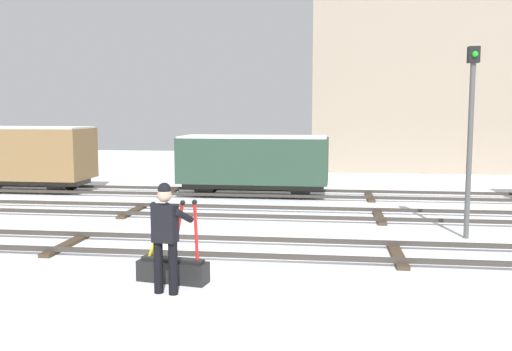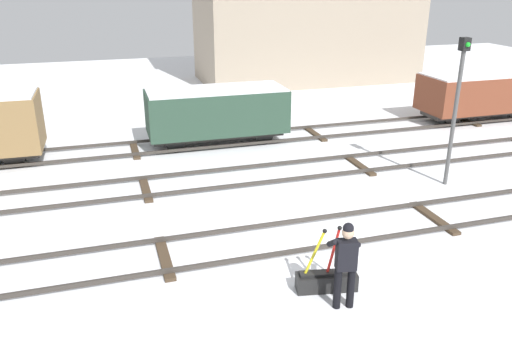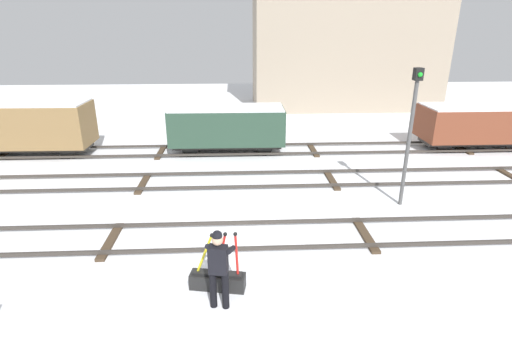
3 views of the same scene
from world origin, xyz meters
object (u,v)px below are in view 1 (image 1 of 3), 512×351
at_px(signal_post, 471,124).
at_px(switch_lever_frame, 173,268).
at_px(rail_worker, 166,231).
at_px(freight_car_near_switch, 254,161).
at_px(freight_car_back_track, 19,154).

bearing_deg(signal_post, switch_lever_frame, -144.42).
bearing_deg(rail_worker, freight_car_near_switch, 100.50).
xyz_separation_m(switch_lever_frame, rail_worker, (0.06, -0.61, 0.78)).
height_order(switch_lever_frame, signal_post, signal_post).
relative_size(switch_lever_frame, rail_worker, 0.81).
relative_size(signal_post, freight_car_near_switch, 0.85).
bearing_deg(switch_lever_frame, freight_car_back_track, 140.94).
relative_size(freight_car_back_track, freight_car_near_switch, 1.03).
height_order(signal_post, freight_car_near_switch, signal_post).
distance_m(signal_post, freight_car_back_track, 15.67).
relative_size(rail_worker, freight_car_near_switch, 0.35).
distance_m(freight_car_back_track, freight_car_near_switch, 8.69).
bearing_deg(rail_worker, switch_lever_frame, 106.42).
bearing_deg(freight_car_back_track, signal_post, -21.36).
xyz_separation_m(switch_lever_frame, freight_car_near_switch, (0.06, 10.12, 0.98)).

